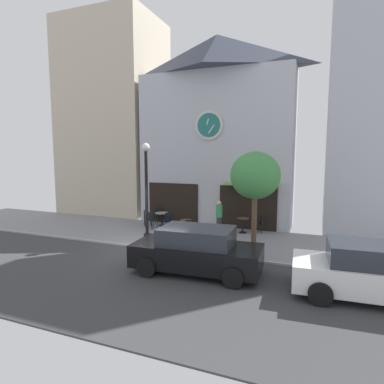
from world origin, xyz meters
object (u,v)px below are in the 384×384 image
Objects in this scene: cafe_table_center_left at (243,223)px; cafe_chair_near_lamp at (158,214)px; cafe_chair_facing_wall at (168,219)px; cafe_chair_facing_street at (189,227)px; street_tree at (255,176)px; pedestrian_green at (219,217)px; cafe_chair_corner at (259,222)px; cafe_table_near_door at (186,225)px; cafe_chair_near_tree at (151,219)px; street_lamp at (146,192)px; cafe_table_center_right at (162,216)px; cafe_chair_by_entrance at (146,217)px; parked_car_black at (197,250)px; parked_car_white at (374,272)px; cafe_chair_under_awning at (171,222)px.

cafe_table_center_left is 0.85× the size of cafe_chair_near_lamp.
cafe_chair_facing_wall is 1.00× the size of cafe_chair_facing_street.
street_tree reaches higher than pedestrian_green.
pedestrian_green is at bearing 128.26° from street_tree.
cafe_chair_corner is (4.64, 0.96, 0.00)m from cafe_chair_facing_wall.
cafe_table_near_door is 0.80× the size of cafe_chair_near_tree.
street_lamp is 3.94m from pedestrian_green.
cafe_table_near_door is 0.94× the size of cafe_table_center_left.
cafe_table_center_right is at bearing -179.05° from cafe_table_center_left.
cafe_chair_facing_street is (0.42, -0.70, 0.05)m from cafe_table_near_door.
cafe_chair_facing_street is 1.00× the size of cafe_chair_by_entrance.
street_lamp is at bearing -59.68° from cafe_chair_by_entrance.
cafe_chair_by_entrance is (-1.59, 2.71, -1.74)m from street_lamp.
parked_car_black is (3.64, -5.33, 0.23)m from cafe_chair_facing_wall.
cafe_chair_near_lamp reaches higher than cafe_table_near_door.
parked_car_black is at bearing -64.30° from cafe_chair_facing_street.
cafe_chair_near_tree is (-0.84, -0.29, 0.00)m from cafe_chair_facing_wall.
parked_car_white is at bearing -0.69° from parked_car_black.
cafe_chair_near_tree is 11.00m from parked_car_white.
parked_car_white is (10.32, -5.57, 0.23)m from cafe_chair_by_entrance.
parked_car_white reaches higher than cafe_chair_corner.
cafe_chair_facing_wall is at bearing -6.99° from cafe_chair_by_entrance.
parked_car_white is (6.08, -5.41, -0.10)m from pedestrian_green.
cafe_table_center_left is 3.93m from cafe_chair_facing_wall.
pedestrian_green is (1.09, 1.37, 0.33)m from cafe_chair_facing_street.
cafe_chair_under_awning is at bearing -159.49° from cafe_table_center_left.
cafe_chair_facing_wall is 1.00× the size of cafe_chair_corner.
cafe_chair_near_tree is 1.51m from cafe_chair_near_lamp.
cafe_table_center_left is 3.63m from cafe_chair_under_awning.
cafe_chair_under_awning is (0.48, -0.64, 0.00)m from cafe_chair_facing_wall.
cafe_table_near_door is at bearing -155.96° from pedestrian_green.
parked_car_black reaches higher than cafe_chair_facing_wall.
cafe_table_center_right is 0.17× the size of parked_car_white.
parked_car_white is at bearing -31.94° from cafe_table_center_right.
cafe_chair_under_awning is at bearing -14.71° from cafe_chair_near_tree.
cafe_chair_near_tree is 1.00× the size of cafe_chair_by_entrance.
street_tree is 4.52m from cafe_chair_facing_street.
cafe_chair_under_awning is 0.54× the size of pedestrian_green.
cafe_table_center_left is 0.17× the size of parked_car_black.
cafe_table_near_door is 2.18m from cafe_chair_near_tree.
street_tree is 4.53× the size of cafe_chair_facing_wall.
street_tree is at bearing -83.31° from cafe_chair_corner.
cafe_chair_facing_wall reaches higher than cafe_table_center_right.
cafe_chair_near_lamp is at bearing 130.72° from cafe_table_center_right.
parked_car_white is at bearing -29.48° from cafe_chair_under_awning.
street_tree is 4.53× the size of cafe_chair_near_lamp.
cafe_chair_near_tree is (-2.15, 0.36, 0.05)m from cafe_table_near_door.
cafe_chair_by_entrance is at bearing -153.31° from cafe_table_center_right.
street_lamp reaches higher than cafe_chair_corner.
street_tree is 4.53× the size of cafe_chair_corner.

